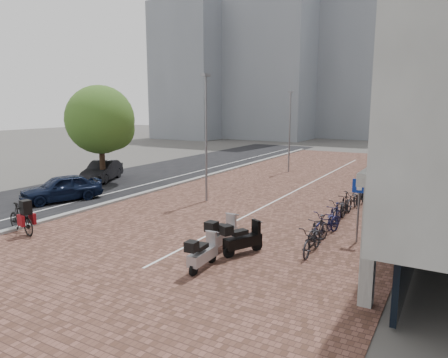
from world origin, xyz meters
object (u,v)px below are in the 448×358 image
at_px(car_dark, 102,171).
at_px(parking_sign, 359,201).
at_px(hero_bike, 21,218).
at_px(scooter_back, 203,252).
at_px(scooter_front, 223,233).
at_px(scooter_mid, 243,238).
at_px(car_navy, 61,188).

relative_size(car_dark, parking_sign, 1.72).
xyz_separation_m(hero_bike, scooter_back, (8.35, 0.52, -0.09)).
distance_m(scooter_front, scooter_mid, 0.85).
distance_m(hero_bike, scooter_back, 8.37).
distance_m(car_navy, hero_bike, 5.75).
height_order(car_dark, parking_sign, parking_sign).
bearing_deg(scooter_back, car_navy, 157.74).
bearing_deg(parking_sign, car_navy, 177.53).
xyz_separation_m(car_dark, scooter_front, (13.90, -7.71, -0.08)).
height_order(scooter_front, parking_sign, parking_sign).
relative_size(scooter_front, scooter_back, 1.09).
distance_m(car_navy, scooter_front, 11.58).
relative_size(hero_bike, scooter_back, 1.31).
distance_m(car_navy, car_dark, 5.98).
xyz_separation_m(scooter_mid, parking_sign, (3.15, 3.21, 1.05)).
relative_size(car_dark, scooter_mid, 2.46).
relative_size(car_navy, car_dark, 1.00).
height_order(car_navy, scooter_front, car_navy).
bearing_deg(hero_bike, car_navy, 46.68).
bearing_deg(car_navy, scooter_mid, 10.00).
bearing_deg(scooter_mid, car_navy, -165.66).
bearing_deg(parking_sign, scooter_back, -131.74).
height_order(car_dark, scooter_front, car_dark).
relative_size(hero_bike, scooter_mid, 1.25).
bearing_deg(hero_bike, scooter_front, -62.37).
bearing_deg(scooter_mid, car_dark, 177.53).
height_order(car_navy, scooter_back, car_navy).
xyz_separation_m(hero_bike, parking_sign, (12.00, 5.52, 0.99)).
xyz_separation_m(scooter_mid, scooter_back, (-0.49, -1.78, -0.03)).
xyz_separation_m(car_navy, car_dark, (-2.55, 5.41, -0.02)).
relative_size(scooter_back, parking_sign, 0.67).
distance_m(car_dark, hero_bike, 11.68).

